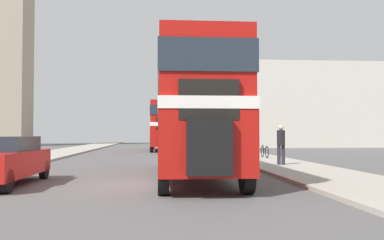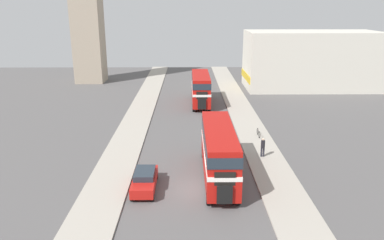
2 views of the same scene
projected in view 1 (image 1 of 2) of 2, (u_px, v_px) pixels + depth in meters
name	position (u px, v px, depth m)	size (l,w,h in m)	color
ground_plane	(128.00, 185.00, 12.83)	(120.00, 120.00, 0.00)	#565454
sidewalk_right	(346.00, 181.00, 13.36)	(3.50, 120.00, 0.12)	#A8A093
double_decker_bus	(192.00, 106.00, 15.16)	(2.42, 10.54, 4.24)	#B2140F
bus_distant	(164.00, 123.00, 39.20)	(2.45, 9.97, 4.30)	#B2140F
car_parked_near	(3.00, 160.00, 12.73)	(1.71, 4.51, 1.46)	red
pedestrian_walking	(281.00, 142.00, 19.59)	(0.37, 0.37, 1.82)	#282833
bicycle_on_pavement	(265.00, 152.00, 25.26)	(0.05, 1.76, 0.78)	black
church_tower	(9.00, 0.00, 55.01)	(5.24, 5.24, 36.67)	tan
shop_building_block	(320.00, 107.00, 51.46)	(21.83, 9.80, 9.55)	beige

